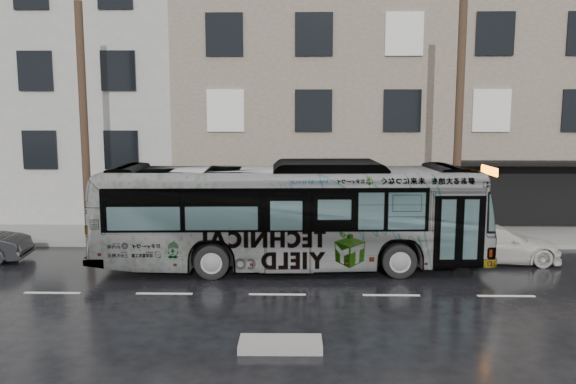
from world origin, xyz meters
name	(u,v)px	position (x,y,z in m)	size (l,w,h in m)	color
ground	(280,270)	(0.00, 0.00, 0.00)	(120.00, 120.00, 0.00)	black
sidewalk	(285,236)	(0.00, 4.90, 0.07)	(90.00, 3.60, 0.15)	gray
building_taupe	(382,106)	(5.00, 12.70, 5.50)	(20.00, 12.00, 11.00)	gray
utility_pole_front	(459,125)	(6.50, 3.30, 4.65)	(0.30, 0.30, 9.00)	#3E2D1F
utility_pole_rear	(84,125)	(-7.50, 3.30, 4.65)	(0.30, 0.30, 9.00)	#3E2D1F
sign_post	(484,213)	(7.60, 3.30, 1.35)	(0.06, 0.06, 2.40)	slate
bus	(290,215)	(0.31, 0.36, 1.76)	(2.96, 12.65, 3.52)	#B2B2B2
white_sedan	(494,243)	(7.30, 1.28, 0.64)	(1.79, 4.40, 1.28)	beige
slush_pile	(281,344)	(0.22, -6.17, 0.09)	(1.80, 0.80, 0.18)	gray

